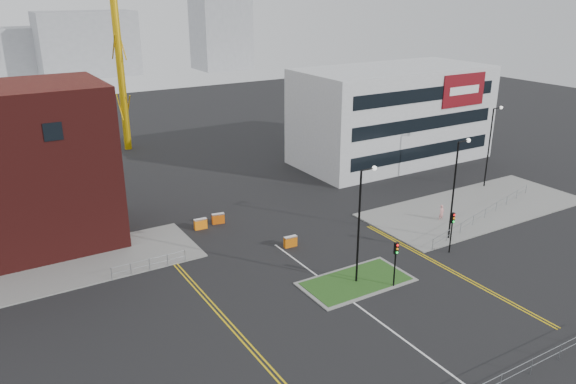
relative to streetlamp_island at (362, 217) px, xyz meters
name	(u,v)px	position (x,y,z in m)	size (l,w,h in m)	color
ground	(408,343)	(-2.22, -8.00, -5.41)	(200.00, 200.00, 0.00)	black
pavement_left	(21,278)	(-22.22, 14.00, -5.35)	(28.00, 8.00, 0.12)	slate
pavement_right	(475,207)	(19.78, 6.00, -5.35)	(24.00, 10.00, 0.12)	slate
island_kerb	(356,282)	(-0.22, 0.00, -5.37)	(8.60, 4.60, 0.08)	slate
grass_island	(356,281)	(-0.22, 0.00, -5.35)	(8.00, 4.00, 0.12)	#224818
office_block	(392,115)	(23.79, 23.97, 0.59)	(25.00, 12.20, 12.00)	#B8BBBE
streetlamp_island	(362,217)	(0.00, 0.00, 0.00)	(1.46, 0.36, 9.18)	black
streetlamp_right_near	(456,182)	(12.00, 2.00, 0.00)	(1.46, 0.36, 9.18)	black
streetlamp_right_far	(491,141)	(26.00, 10.00, 0.00)	(1.46, 0.36, 9.18)	black
traffic_light_island	(396,256)	(1.78, -2.02, -2.85)	(0.28, 0.33, 3.65)	black
traffic_light_right	(452,225)	(9.78, -0.02, -2.85)	(0.28, 0.33, 3.65)	black
railing_left	(149,263)	(-13.22, 10.00, -4.67)	(6.05, 0.05, 1.10)	gray
railing_right	(485,212)	(18.28, 3.50, -4.63)	(19.05, 5.05, 1.10)	gray
centre_line	(388,328)	(-2.22, -6.00, -5.41)	(0.15, 30.00, 0.01)	silver
yellow_left_a	(214,310)	(-11.22, 2.00, -5.41)	(0.12, 24.00, 0.01)	gold
yellow_left_b	(218,309)	(-10.92, 2.00, -5.41)	(0.12, 24.00, 0.01)	gold
yellow_right_a	(445,269)	(7.28, -2.00, -5.41)	(0.12, 20.00, 0.01)	gold
yellow_right_b	(448,268)	(7.58, -2.00, -5.41)	(0.12, 20.00, 0.01)	gold
skyline_b	(87,44)	(7.78, 122.00, 2.59)	(24.00, 12.00, 16.00)	gray
skyline_c	(220,17)	(42.78, 117.00, 8.59)	(14.00, 12.00, 28.00)	gray
skyline_d	(6,52)	(-10.22, 132.00, 0.59)	(30.00, 12.00, 12.00)	gray
pedestrian	(442,213)	(14.34, 5.43, -4.60)	(0.59, 0.39, 1.62)	pink
barrier_left	(201,223)	(-6.46, 15.67, -4.86)	(1.23, 0.48, 1.02)	orange
barrier_mid	(218,218)	(-4.51, 16.00, -4.86)	(1.25, 0.61, 1.01)	#C8510B
barrier_right	(290,241)	(-1.27, 8.00, -4.88)	(1.19, 0.46, 0.98)	#D2630B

